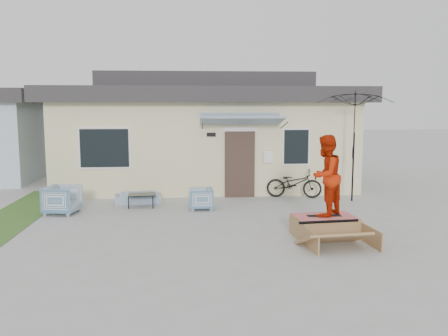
{
  "coord_description": "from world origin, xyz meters",
  "views": [
    {
      "loc": [
        -0.59,
        -10.11,
        2.9
      ],
      "look_at": [
        0.3,
        1.8,
        1.3
      ],
      "focal_mm": 37.4,
      "sensor_mm": 36.0,
      "label": 1
    }
  ],
  "objects": [
    {
      "name": "grass_strip",
      "position": [
        -5.2,
        2.0,
        0.0
      ],
      "size": [
        1.4,
        8.0,
        0.01
      ],
      "primitive_type": "cube",
      "color": "#355F24",
      "rests_on": "ground"
    },
    {
      "name": "skate_ramp",
      "position": [
        2.41,
        -0.16,
        0.22
      ],
      "size": [
        1.51,
        1.91,
        0.44
      ],
      "primitive_type": null,
      "rotation": [
        0.0,
        0.0,
        0.11
      ],
      "color": "olive",
      "rests_on": "ground"
    },
    {
      "name": "skater",
      "position": [
        2.41,
        -0.11,
        1.4
      ],
      "size": [
        1.11,
        1.11,
        1.81
      ],
      "primitive_type": "imported",
      "rotation": [
        0.0,
        0.0,
        3.93
      ],
      "color": "#B72106",
      "rests_on": "skateboard"
    },
    {
      "name": "armchair_left",
      "position": [
        -4.02,
        2.51,
        0.42
      ],
      "size": [
        0.91,
        0.96,
        0.85
      ],
      "primitive_type": "imported",
      "rotation": [
        0.0,
        0.0,
        1.38
      ],
      "color": "#3B688F",
      "rests_on": "ground"
    },
    {
      "name": "coffee_table",
      "position": [
        -1.98,
        3.32,
        0.19
      ],
      "size": [
        0.84,
        0.84,
        0.38
      ],
      "primitive_type": "cube",
      "rotation": [
        0.0,
        0.0,
        0.1
      ],
      "color": "black",
      "rests_on": "ground"
    },
    {
      "name": "loveseat",
      "position": [
        -2.13,
        3.73,
        0.26
      ],
      "size": [
        1.37,
        0.52,
        0.52
      ],
      "primitive_type": "imported",
      "rotation": [
        0.0,
        0.0,
        3.24
      ],
      "color": "#3B688F",
      "rests_on": "ground"
    },
    {
      "name": "skateboard",
      "position": [
        2.41,
        -0.11,
        0.47
      ],
      "size": [
        0.77,
        0.2,
        0.05
      ],
      "primitive_type": "cube",
      "rotation": [
        0.0,
        0.0,
        0.02
      ],
      "color": "black",
      "rests_on": "skate_ramp"
    },
    {
      "name": "ground",
      "position": [
        0.0,
        0.0,
        0.0
      ],
      "size": [
        90.0,
        90.0,
        0.0
      ],
      "primitive_type": "plane",
      "color": "#A4A4A1",
      "rests_on": "ground"
    },
    {
      "name": "armchair_right",
      "position": [
        -0.28,
        2.78,
        0.34
      ],
      "size": [
        0.64,
        0.68,
        0.67
      ],
      "primitive_type": "imported",
      "rotation": [
        0.0,
        0.0,
        -1.53
      ],
      "color": "#3B688F",
      "rests_on": "ground"
    },
    {
      "name": "bicycle",
      "position": [
        2.72,
        4.26,
        0.55
      ],
      "size": [
        1.82,
        0.98,
        1.11
      ],
      "primitive_type": "imported",
      "rotation": [
        0.0,
        0.0,
        1.34
      ],
      "color": "black",
      "rests_on": "ground"
    },
    {
      "name": "patio_umbrella",
      "position": [
        4.37,
        3.59,
        1.75
      ],
      "size": [
        2.71,
        2.58,
        2.2
      ],
      "color": "black",
      "rests_on": "ground"
    },
    {
      "name": "house",
      "position": [
        0.0,
        7.99,
        1.94
      ],
      "size": [
        10.8,
        8.49,
        4.1
      ],
      "color": "beige",
      "rests_on": "ground"
    }
  ]
}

